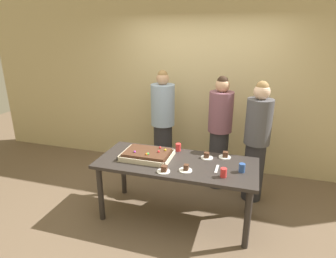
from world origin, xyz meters
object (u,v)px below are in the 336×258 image
plated_slice_near_right (207,156)px  drink_cup_nearest (178,147)px  person_striped_tie_right (220,132)px  plated_slice_far_right (186,169)px  person_green_shirt_behind (257,141)px  party_table (176,169)px  plated_slice_far_left (225,156)px  cake_server_utensil (217,169)px  drink_cup_middle (224,173)px  person_serving_front (163,123)px  plated_slice_near_left (164,170)px  drink_cup_far_end (242,168)px  sheet_cake (147,155)px

plated_slice_near_right → drink_cup_nearest: 0.41m
plated_slice_near_right → person_striped_tie_right: 0.73m
plated_slice_far_right → person_green_shirt_behind: person_green_shirt_behind is taller
party_table → plated_slice_far_left: (0.54, 0.29, 0.12)m
drink_cup_nearest → cake_server_utensil: size_ratio=0.50×
drink_cup_middle → person_serving_front: (-1.10, 1.32, 0.05)m
plated_slice_near_left → person_striped_tie_right: 1.31m
person_striped_tie_right → person_green_shirt_behind: bearing=107.0°
person_serving_front → party_table: bearing=17.8°
cake_server_utensil → person_green_shirt_behind: size_ratio=0.12×
plated_slice_far_left → person_serving_front: (-1.07, 0.81, 0.08)m
plated_slice_near_right → drink_cup_nearest: (-0.39, 0.12, 0.03)m
plated_slice_near_left → drink_cup_middle: (0.65, 0.08, 0.03)m
drink_cup_middle → drink_cup_far_end: (0.18, 0.17, 0.00)m
plated_slice_near_right → person_green_shirt_behind: (0.58, 0.51, 0.08)m
party_table → drink_cup_middle: bearing=-20.4°
person_green_shirt_behind → person_serving_front: bearing=-44.0°
plated_slice_near_right → drink_cup_far_end: 0.50m
sheet_cake → plated_slice_near_left: sheet_cake is taller
sheet_cake → plated_slice_far_right: 0.57m
drink_cup_far_end → person_green_shirt_behind: (0.14, 0.76, 0.05)m
party_table → plated_slice_far_right: plated_slice_far_right is taller
plated_slice_far_right → drink_cup_far_end: 0.62m
cake_server_utensil → sheet_cake: bearing=175.6°
plated_slice_near_right → drink_cup_far_end: (0.43, -0.25, 0.03)m
cake_server_utensil → person_green_shirt_behind: bearing=61.8°
drink_cup_far_end → drink_cup_nearest: bearing=156.1°
drink_cup_far_end → plated_slice_near_right: bearing=150.0°
plated_slice_far_left → drink_cup_middle: size_ratio=1.50×
party_table → sheet_cake: sheet_cake is taller
person_green_shirt_behind → plated_slice_far_right: bearing=21.8°
party_table → person_striped_tie_right: size_ratio=1.14×
drink_cup_middle → drink_cup_far_end: same height
drink_cup_nearest → person_striped_tie_right: 0.76m
drink_cup_far_end → cake_server_utensil: size_ratio=0.50×
plated_slice_far_right → cake_server_utensil: (0.33, 0.14, -0.02)m
plated_slice_far_right → drink_cup_far_end: bearing=14.2°
party_table → sheet_cake: (-0.38, 0.01, 0.13)m
plated_slice_near_left → plated_slice_far_left: bearing=43.7°
drink_cup_far_end → person_green_shirt_behind: size_ratio=0.06×
person_serving_front → drink_cup_far_end: bearing=40.7°
sheet_cake → plated_slice_far_right: size_ratio=4.04×
plated_slice_near_left → plated_slice_far_right: 0.25m
plated_slice_far_right → person_green_shirt_behind: bearing=50.8°
drink_cup_middle → person_green_shirt_behind: bearing=70.8°
plated_slice_near_right → person_striped_tie_right: person_striped_tie_right is taller
drink_cup_far_end → sheet_cake: bearing=177.5°
drink_cup_middle → person_green_shirt_behind: person_green_shirt_behind is taller
sheet_cake → cake_server_utensil: bearing=-4.4°
cake_server_utensil → plated_slice_near_right: bearing=121.1°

